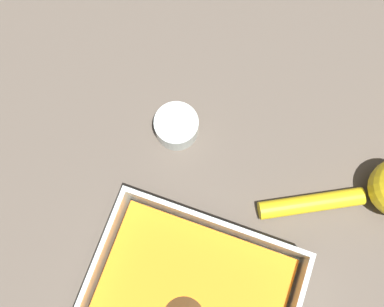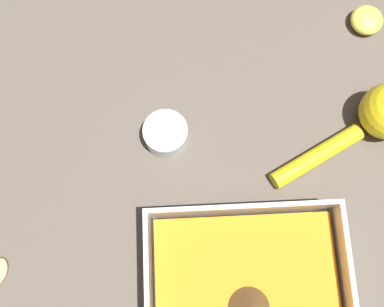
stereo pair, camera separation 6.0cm
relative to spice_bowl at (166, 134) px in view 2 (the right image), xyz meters
name	(u,v)px [view 2 (the right image)]	position (x,y,z in m)	size (l,w,h in m)	color
ground_plane	(217,298)	(-0.06, 0.22, -0.02)	(4.00, 4.00, 0.00)	brown
spice_bowl	(166,134)	(0.00, 0.00, 0.00)	(0.06, 0.06, 0.03)	silver
lemon_squeezer	(378,118)	(-0.29, 0.00, 0.02)	(0.20, 0.13, 0.08)	yellow
lemon_half	(367,20)	(-0.31, -0.17, 0.00)	(0.05, 0.05, 0.03)	#EFDB4C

